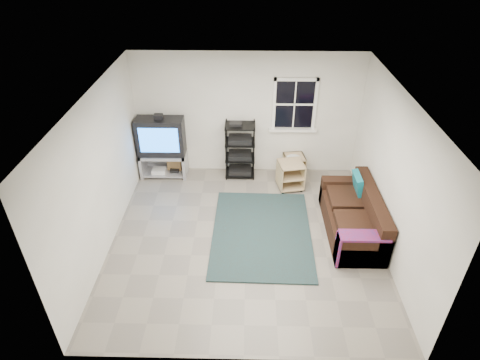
{
  "coord_description": "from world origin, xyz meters",
  "views": [
    {
      "loc": [
        0.02,
        -5.3,
        4.69
      ],
      "look_at": [
        -0.11,
        0.4,
        0.95
      ],
      "focal_mm": 30.0,
      "sensor_mm": 36.0,
      "label": 1
    }
  ],
  "objects_px": {
    "tv_unit": "(162,143)",
    "side_table_right": "(294,164)",
    "av_rack": "(240,153)",
    "sofa": "(354,217)",
    "side_table_left": "(290,174)"
  },
  "relations": [
    {
      "from": "tv_unit",
      "to": "side_table_right",
      "type": "bearing_deg",
      "value": 1.09
    },
    {
      "from": "av_rack",
      "to": "sofa",
      "type": "relative_size",
      "value": 0.65
    },
    {
      "from": "side_table_right",
      "to": "av_rack",
      "type": "bearing_deg",
      "value": -178.37
    },
    {
      "from": "av_rack",
      "to": "side_table_left",
      "type": "xyz_separation_m",
      "value": [
        1.03,
        -0.42,
        -0.23
      ]
    },
    {
      "from": "tv_unit",
      "to": "side_table_right",
      "type": "xyz_separation_m",
      "value": [
        2.78,
        0.05,
        -0.51
      ]
    },
    {
      "from": "av_rack",
      "to": "sofa",
      "type": "height_order",
      "value": "av_rack"
    },
    {
      "from": "av_rack",
      "to": "side_table_right",
      "type": "xyz_separation_m",
      "value": [
        1.15,
        0.03,
        -0.26
      ]
    },
    {
      "from": "sofa",
      "to": "side_table_right",
      "type": "bearing_deg",
      "value": 115.47
    },
    {
      "from": "tv_unit",
      "to": "side_table_right",
      "type": "distance_m",
      "value": 2.82
    },
    {
      "from": "av_rack",
      "to": "tv_unit",
      "type": "bearing_deg",
      "value": -179.29
    },
    {
      "from": "side_table_left",
      "to": "sofa",
      "type": "bearing_deg",
      "value": -54.5
    },
    {
      "from": "tv_unit",
      "to": "sofa",
      "type": "relative_size",
      "value": 0.75
    },
    {
      "from": "sofa",
      "to": "av_rack",
      "type": "bearing_deg",
      "value": 138.07
    },
    {
      "from": "side_table_left",
      "to": "side_table_right",
      "type": "bearing_deg",
      "value": 75.45
    },
    {
      "from": "side_table_left",
      "to": "sofa",
      "type": "relative_size",
      "value": 0.31
    }
  ]
}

